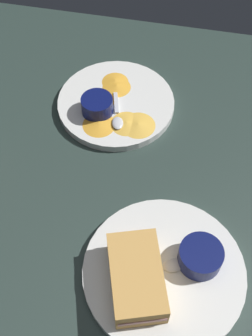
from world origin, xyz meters
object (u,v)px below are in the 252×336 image
at_px(plate_chips_companion, 116,103).
at_px(plate_sandwich_main, 164,272).
at_px(spoon_by_gravy_ramekin, 117,118).
at_px(spoon_by_dark_ramekin, 165,267).
at_px(ramekin_light_gravy, 97,105).
at_px(sandwich_half_near, 136,277).
at_px(ramekin_dark_sauce, 201,256).

bearing_deg(plate_chips_companion, plate_sandwich_main, -155.77).
distance_m(plate_sandwich_main, spoon_by_gravy_ramekin, 0.32).
height_order(spoon_by_dark_ramekin, ramekin_light_gravy, ramekin_light_gravy).
distance_m(ramekin_light_gravy, spoon_by_gravy_ramekin, 0.05).
distance_m(spoon_by_dark_ramekin, ramekin_light_gravy, 0.35).
bearing_deg(spoon_by_dark_ramekin, plate_sandwich_main, 168.08).
bearing_deg(spoon_by_gravy_ramekin, sandwich_half_near, -162.68).
relative_size(sandwich_half_near, ramekin_light_gravy, 2.37).
distance_m(spoon_by_dark_ramekin, spoon_by_gravy_ramekin, 0.32).
relative_size(ramekin_dark_sauce, spoon_by_dark_ramekin, 0.72).
bearing_deg(sandwich_half_near, spoon_by_gravy_ramekin, 17.32).
bearing_deg(spoon_by_dark_ramekin, plate_chips_companion, 24.60).
xyz_separation_m(plate_sandwich_main, ramekin_dark_sauce, (0.03, -0.05, 0.03)).
bearing_deg(plate_sandwich_main, ramekin_light_gravy, 31.05).
relative_size(sandwich_half_near, plate_chips_companion, 0.62).
bearing_deg(ramekin_light_gravy, plate_sandwich_main, -148.95).
bearing_deg(ramekin_light_gravy, sandwich_half_near, -156.71).
bearing_deg(plate_sandwich_main, sandwich_half_near, 126.54).
bearing_deg(plate_sandwich_main, ramekin_dark_sauce, -62.46).
relative_size(plate_sandwich_main, ramekin_light_gravy, 4.10).
xyz_separation_m(plate_sandwich_main, sandwich_half_near, (-0.03, 0.04, 0.03)).
bearing_deg(ramekin_light_gravy, spoon_by_dark_ramekin, -148.50).
bearing_deg(ramekin_light_gravy, spoon_by_gravy_ramekin, -106.32).
height_order(plate_sandwich_main, sandwich_half_near, sandwich_half_near).
xyz_separation_m(plate_sandwich_main, ramekin_light_gravy, (0.30, 0.18, 0.03)).
relative_size(plate_sandwich_main, spoon_by_dark_ramekin, 2.67).
height_order(ramekin_dark_sauce, spoon_by_gravy_ramekin, ramekin_dark_sauce).
bearing_deg(plate_sandwich_main, spoon_by_dark_ramekin, -11.92).
bearing_deg(spoon_by_dark_ramekin, sandwich_half_near, 129.53).
bearing_deg(ramekin_light_gravy, plate_chips_companion, -39.81).
relative_size(sandwich_half_near, spoon_by_dark_ramekin, 1.54).
height_order(plate_chips_companion, spoon_by_gravy_ramekin, spoon_by_gravy_ramekin).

